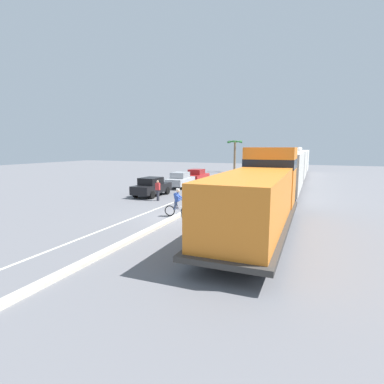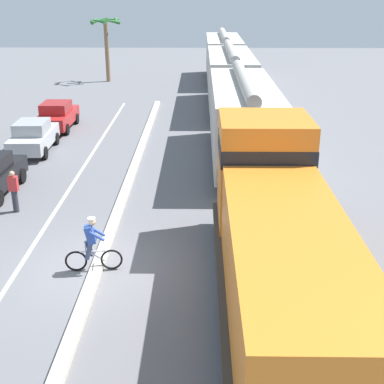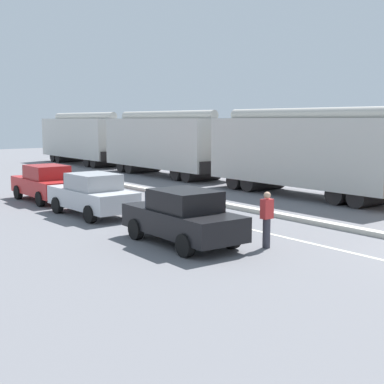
# 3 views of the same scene
# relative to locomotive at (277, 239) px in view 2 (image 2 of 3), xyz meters

# --- Properties ---
(ground_plane) EXTENTS (120.00, 120.00, 0.00)m
(ground_plane) POSITION_rel_locomotive_xyz_m (-5.09, 1.56, -1.80)
(ground_plane) COLOR slate
(median_curb) EXTENTS (0.36, 36.00, 0.16)m
(median_curb) POSITION_rel_locomotive_xyz_m (-5.09, 7.56, -1.72)
(median_curb) COLOR beige
(median_curb) RESTS_ON ground
(lane_stripe) EXTENTS (0.14, 36.00, 0.01)m
(lane_stripe) POSITION_rel_locomotive_xyz_m (-7.49, 7.56, -1.79)
(lane_stripe) COLOR silver
(lane_stripe) RESTS_ON ground
(locomotive) EXTENTS (3.10, 11.61, 4.20)m
(locomotive) POSITION_rel_locomotive_xyz_m (0.00, 0.00, 0.00)
(locomotive) COLOR orange
(locomotive) RESTS_ON ground
(hopper_car_lead) EXTENTS (2.90, 10.60, 4.18)m
(hopper_car_lead) POSITION_rel_locomotive_xyz_m (0.00, 12.16, 0.28)
(hopper_car_lead) COLOR beige
(hopper_car_lead) RESTS_ON ground
(hopper_car_middle) EXTENTS (2.90, 10.60, 4.18)m
(hopper_car_middle) POSITION_rel_locomotive_xyz_m (0.00, 23.76, 0.28)
(hopper_car_middle) COLOR beige
(hopper_car_middle) RESTS_ON ground
(hopper_car_trailing) EXTENTS (2.90, 10.60, 4.18)m
(hopper_car_trailing) POSITION_rel_locomotive_xyz_m (0.00, 35.36, 0.28)
(hopper_car_trailing) COLOR silver
(hopper_car_trailing) RESTS_ON ground
(parked_car_silver) EXTENTS (1.94, 4.26, 1.62)m
(parked_car_silver) POSITION_rel_locomotive_xyz_m (-10.47, 13.53, -0.98)
(parked_car_silver) COLOR #B7BABF
(parked_car_silver) RESTS_ON ground
(parked_car_red) EXTENTS (1.85, 4.21, 1.62)m
(parked_car_red) POSITION_rel_locomotive_xyz_m (-10.42, 18.11, -0.98)
(parked_car_red) COLOR red
(parked_car_red) RESTS_ON ground
(cyclist) EXTENTS (1.71, 0.50, 1.71)m
(cyclist) POSITION_rel_locomotive_xyz_m (-5.19, 1.47, -0.98)
(cyclist) COLOR black
(cyclist) RESTS_ON ground
(palm_tree_near) EXTENTS (2.74, 2.79, 5.50)m
(palm_tree_near) POSITION_rel_locomotive_xyz_m (-10.12, 34.79, 2.38)
(palm_tree_near) COLOR #846647
(palm_tree_near) RESTS_ON ground
(pedestrian_by_cars) EXTENTS (0.34, 0.22, 1.62)m
(pedestrian_by_cars) POSITION_rel_locomotive_xyz_m (-8.93, 5.83, -0.95)
(pedestrian_by_cars) COLOR #33333D
(pedestrian_by_cars) RESTS_ON ground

